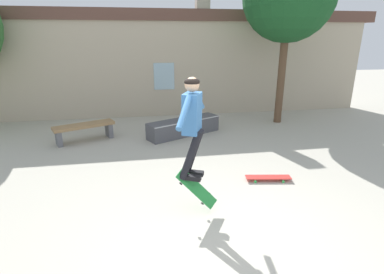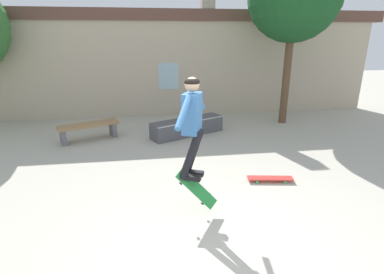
{
  "view_description": "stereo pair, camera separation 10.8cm",
  "coord_description": "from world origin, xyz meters",
  "px_view_note": "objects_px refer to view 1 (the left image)",
  "views": [
    {
      "loc": [
        -0.98,
        -3.35,
        2.67
      ],
      "look_at": [
        -0.28,
        0.77,
        1.28
      ],
      "focal_mm": 28.0,
      "sensor_mm": 36.0,
      "label": 1
    },
    {
      "loc": [
        -0.87,
        -3.37,
        2.67
      ],
      "look_at": [
        -0.28,
        0.77,
        1.28
      ],
      "focal_mm": 28.0,
      "sensor_mm": 36.0,
      "label": 2
    }
  ],
  "objects_px": {
    "park_bench": "(84,129)",
    "skate_ledge": "(184,127)",
    "skater": "(192,119)",
    "skateboard_flipping": "(197,189)",
    "skateboard_resting": "(268,177)"
  },
  "relations": [
    {
      "from": "park_bench",
      "to": "skate_ledge",
      "type": "distance_m",
      "value": 2.71
    },
    {
      "from": "skate_ledge",
      "to": "skater",
      "type": "xyz_separation_m",
      "value": [
        -0.44,
        -4.0,
        1.31
      ]
    },
    {
      "from": "skate_ledge",
      "to": "skateboard_flipping",
      "type": "bearing_deg",
      "value": -121.71
    },
    {
      "from": "skate_ledge",
      "to": "skater",
      "type": "relative_size",
      "value": 1.43
    },
    {
      "from": "skateboard_flipping",
      "to": "skateboard_resting",
      "type": "bearing_deg",
      "value": 34.35
    },
    {
      "from": "skate_ledge",
      "to": "skateboard_resting",
      "type": "xyz_separation_m",
      "value": [
        1.22,
        -3.14,
        -0.16
      ]
    },
    {
      "from": "skateboard_resting",
      "to": "skateboard_flipping",
      "type": "bearing_deg",
      "value": 39.03
    },
    {
      "from": "skateboard_resting",
      "to": "skater",
      "type": "bearing_deg",
      "value": 36.41
    },
    {
      "from": "park_bench",
      "to": "skateboard_resting",
      "type": "bearing_deg",
      "value": -62.07
    },
    {
      "from": "skate_ledge",
      "to": "skater",
      "type": "distance_m",
      "value": 4.23
    },
    {
      "from": "skate_ledge",
      "to": "skateboard_flipping",
      "type": "distance_m",
      "value": 4.08
    },
    {
      "from": "skater",
      "to": "skateboard_resting",
      "type": "relative_size",
      "value": 1.72
    },
    {
      "from": "skate_ledge",
      "to": "park_bench",
      "type": "bearing_deg",
      "value": 155.24
    },
    {
      "from": "skate_ledge",
      "to": "skateboard_flipping",
      "type": "height_order",
      "value": "skateboard_flipping"
    },
    {
      "from": "park_bench",
      "to": "skater",
      "type": "relative_size",
      "value": 1.05
    }
  ]
}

